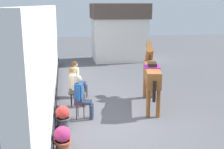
# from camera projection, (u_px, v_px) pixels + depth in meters

# --- Properties ---
(ground_plane) EXTENTS (40.00, 40.00, 0.00)m
(ground_plane) POSITION_uv_depth(u_px,v_px,m) (114.00, 88.00, 11.96)
(ground_plane) COLOR #56565B
(pub_facade_wall) EXTENTS (0.34, 14.00, 3.40)m
(pub_facade_wall) POSITION_uv_depth(u_px,v_px,m) (49.00, 61.00, 9.74)
(pub_facade_wall) COLOR white
(pub_facade_wall) RESTS_ON ground_plane
(distant_cottage) EXTENTS (3.40, 2.60, 3.50)m
(distant_cottage) POSITION_uv_depth(u_px,v_px,m) (119.00, 32.00, 17.66)
(distant_cottage) COLOR silver
(distant_cottage) RESTS_ON ground_plane
(seated_visitor_near) EXTENTS (0.61, 0.48, 1.39)m
(seated_visitor_near) POSITION_uv_depth(u_px,v_px,m) (81.00, 94.00, 8.61)
(seated_visitor_near) COLOR red
(seated_visitor_near) RESTS_ON ground_plane
(seated_visitor_middle) EXTENTS (0.61, 0.49, 1.39)m
(seated_visitor_middle) POSITION_uv_depth(u_px,v_px,m) (75.00, 85.00, 9.68)
(seated_visitor_middle) COLOR black
(seated_visitor_middle) RESTS_ON ground_plane
(seated_visitor_far) EXTENTS (0.61, 0.48, 1.39)m
(seated_visitor_far) POSITION_uv_depth(u_px,v_px,m) (77.00, 77.00, 10.67)
(seated_visitor_far) COLOR black
(seated_visitor_far) RESTS_ON ground_plane
(saddled_horse_center) EXTENTS (0.95, 2.95, 2.06)m
(saddled_horse_center) POSITION_uv_depth(u_px,v_px,m) (151.00, 73.00, 9.68)
(saddled_horse_center) COLOR brown
(saddled_horse_center) RESTS_ON ground_plane
(flower_planter_near) EXTENTS (0.43, 0.43, 0.64)m
(flower_planter_near) POSITION_uv_depth(u_px,v_px,m) (63.00, 138.00, 6.74)
(flower_planter_near) COLOR #A85638
(flower_planter_near) RESTS_ON ground_plane
(flower_planter_far) EXTENTS (0.43, 0.43, 0.64)m
(flower_planter_far) POSITION_uv_depth(u_px,v_px,m) (63.00, 116.00, 8.10)
(flower_planter_far) COLOR #4C4C51
(flower_planter_far) RESTS_ON ground_plane
(satchel_bag) EXTENTS (0.30, 0.18, 0.20)m
(satchel_bag) POSITION_uv_depth(u_px,v_px,m) (78.00, 86.00, 11.94)
(satchel_bag) COLOR brown
(satchel_bag) RESTS_ON ground_plane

